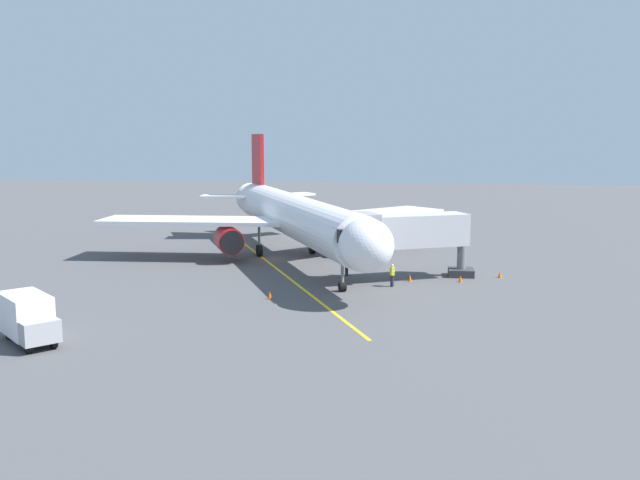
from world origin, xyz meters
name	(u,v)px	position (x,y,z in m)	size (l,w,h in m)	color
ground_plane	(276,259)	(0.00, 0.00, 0.00)	(220.00, 220.00, 0.00)	#4C4C4F
apron_lead_in_line	(282,273)	(-1.80, 6.51, 0.01)	(0.24, 40.00, 0.01)	yellow
airplane	(293,216)	(-1.68, 0.25, 4.00)	(31.86, 37.98, 11.50)	white
jet_bridge	(397,233)	(-11.28, 8.25, 3.76)	(11.11, 6.99, 5.40)	#B7B7BC
ground_crew_marshaller	(392,275)	(-10.98, 10.62, 0.89)	(0.40, 0.47, 1.71)	#23232D
ground_crew_wing_walker	(347,265)	(-7.21, 6.97, 0.89)	(0.35, 0.45, 1.71)	#23232D
box_truck_near_nose	(28,318)	(8.14, 27.50, 1.39)	(4.72, 4.53, 2.62)	#9E9EA3
safety_cone_nose_left	(500,274)	(-19.43, 6.17, 0.28)	(0.32, 0.32, 0.55)	#F2590F
safety_cone_nose_right	(410,278)	(-12.30, 8.46, 0.28)	(0.32, 0.32, 0.55)	#F2590F
safety_cone_wing_port	(460,279)	(-16.19, 8.29, 0.28)	(0.32, 0.32, 0.55)	#F2590F
safety_cone_wing_starboard	(270,295)	(-2.71, 15.77, 0.28)	(0.32, 0.32, 0.55)	#F2590F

